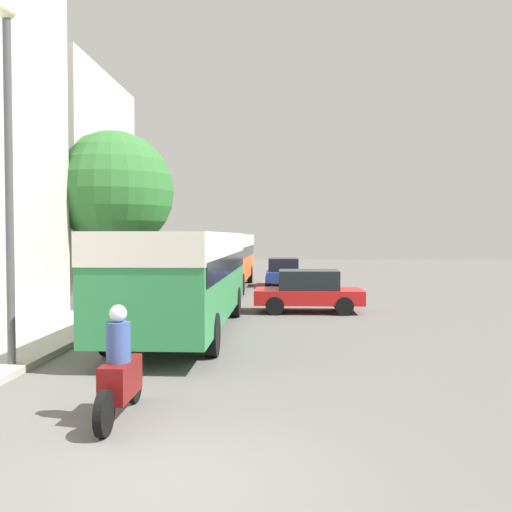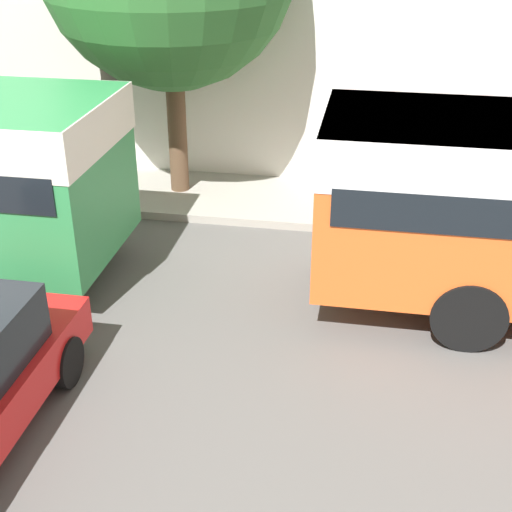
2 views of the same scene
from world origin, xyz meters
The scene contains 1 object.
pedestrian_near_curb centered at (-4.33, 20.27, 0.99)m, with size 0.33×0.33×1.64m.
Camera 2 is at (7.49, 18.71, 5.52)m, focal length 50.00 mm.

